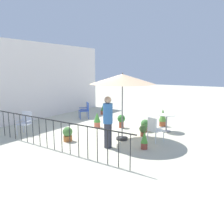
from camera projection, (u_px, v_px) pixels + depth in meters
ground_plane at (107, 130)px, 10.07m from camera, size 60.00×60.00×0.00m
villa_facade at (39, 81)px, 12.14m from camera, size 9.43×0.30×4.02m
terrace_railing at (54, 130)px, 7.44m from camera, size 0.03×6.10×1.01m
patio_umbrella_0 at (122, 80)px, 8.25m from camera, size 2.40×2.40×2.52m
cafe_table_0 at (167, 120)px, 9.70m from camera, size 0.73×0.73×0.74m
patio_chair_0 at (85, 109)px, 12.34m from camera, size 0.69×0.69×0.88m
patio_chair_1 at (25, 121)px, 9.36m from camera, size 0.59×0.59×0.91m
patio_chair_2 at (154, 128)px, 8.28m from camera, size 0.58×0.57×0.91m
potted_plant_0 at (68, 134)px, 8.43m from camera, size 0.36×0.36×0.54m
potted_plant_1 at (121, 120)px, 10.36m from camera, size 0.35×0.35×0.60m
potted_plant_2 at (103, 109)px, 13.50m from camera, size 0.34×0.34×0.63m
potted_plant_3 at (145, 125)px, 9.75m from camera, size 0.37×0.37×0.52m
potted_plant_4 at (97, 120)px, 10.39m from camera, size 0.32×0.32×0.71m
potted_plant_5 at (163, 117)px, 10.62m from camera, size 0.35×0.35×0.82m
potted_plant_6 at (143, 130)px, 9.06m from camera, size 0.30×0.30×0.45m
potted_plant_7 at (144, 140)px, 7.59m from camera, size 0.24×0.24×0.60m
standing_person at (108, 122)px, 7.62m from camera, size 0.45×0.45×1.75m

